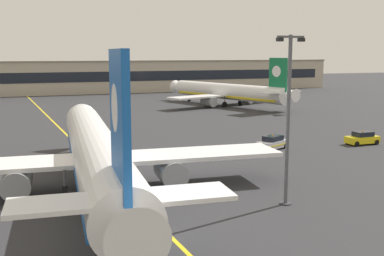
# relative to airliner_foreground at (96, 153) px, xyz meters

# --- Properties ---
(ground_plane) EXTENTS (400.00, 400.00, 0.00)m
(ground_plane) POSITION_rel_airliner_foreground_xyz_m (1.23, -10.72, -3.37)
(ground_plane) COLOR #2D2D30
(taxiway_centreline) EXTENTS (9.11, 179.80, 0.01)m
(taxiway_centreline) POSITION_rel_airliner_foreground_xyz_m (1.23, 19.28, -3.37)
(taxiway_centreline) COLOR yellow
(taxiway_centreline) RESTS_ON ground
(airliner_foreground) EXTENTS (32.28, 41.53, 11.65)m
(airliner_foreground) POSITION_rel_airliner_foreground_xyz_m (0.00, 0.00, 0.00)
(airliner_foreground) COLOR white
(airliner_foreground) RESTS_ON ground
(airliner_background) EXTENTS (28.79, 36.37, 10.54)m
(airliner_background) POSITION_rel_airliner_foreground_xyz_m (37.74, 56.42, -0.32)
(airliner_background) COLOR white
(airliner_background) RESTS_ON ground
(apron_lamp_post) EXTENTS (2.24, 0.90, 12.76)m
(apron_lamp_post) POSITION_rel_airliner_foreground_xyz_m (13.03, -8.03, 3.32)
(apron_lamp_post) COLOR #515156
(apron_lamp_post) RESTS_ON ground
(service_car_third) EXTENTS (4.57, 3.43, 1.79)m
(service_car_third) POSITION_rel_airliner_foreground_xyz_m (22.79, 10.95, -2.60)
(service_car_third) COLOR #B7B7BC
(service_car_third) RESTS_ON ground
(service_car_fourth) EXTENTS (4.22, 2.02, 1.79)m
(service_car_fourth) POSITION_rel_airliner_foreground_xyz_m (35.04, 9.69, -2.60)
(service_car_fourth) COLOR yellow
(service_car_fourth) RESTS_ON ground
(safety_cone_by_nose_gear) EXTENTS (0.44, 0.44, 0.55)m
(safety_cone_by_nose_gear) POSITION_rel_airliner_foreground_xyz_m (0.59, 16.54, -3.11)
(safety_cone_by_nose_gear) COLOR orange
(safety_cone_by_nose_gear) RESTS_ON ground
(terminal_building) EXTENTS (166.13, 12.40, 9.34)m
(terminal_building) POSITION_rel_airliner_foreground_xyz_m (8.54, 102.64, 1.31)
(terminal_building) COLOR #B2A893
(terminal_building) RESTS_ON ground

